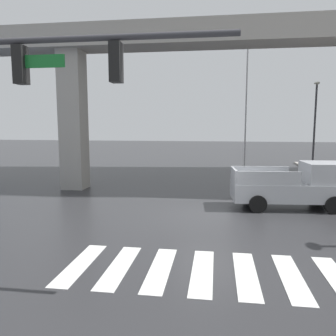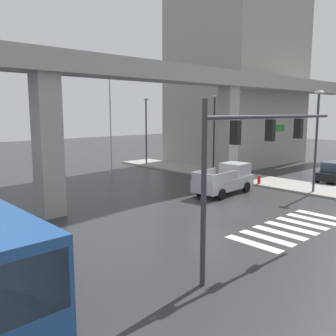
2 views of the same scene
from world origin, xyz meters
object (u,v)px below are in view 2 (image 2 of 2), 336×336
Objects in this scene: pickup_truck at (226,180)px; sedan_black at (335,172)px; traffic_signal_mast at (253,145)px; street_lamp_mid_block at (214,126)px; fire_hydrant at (259,180)px; flagpole at (111,109)px; street_lamp_far_north at (146,124)px; street_lamp_near_corner at (317,130)px.

pickup_truck is 1.20× the size of sedan_black.
street_lamp_mid_block is (13.64, 13.38, -0.01)m from traffic_signal_mast.
flagpole is (-5.37, 12.62, 5.62)m from fire_hydrant.
street_lamp_mid_block reaches higher than sedan_black.
street_lamp_mid_block is 9.61m from flagpole.
flagpole reaches higher than street_lamp_mid_block.
street_lamp_mid_block reaches higher than pickup_truck.
sedan_black is (10.00, -3.48, -0.14)m from pickup_truck.
street_lamp_far_north is (4.55, 14.55, 3.57)m from pickup_truck.
pickup_truck is at bearing 42.53° from traffic_signal_mast.
street_lamp_far_north is 8.52× the size of fire_hydrant.
street_lamp_far_north is at bearing 59.20° from traffic_signal_mast.
traffic_signal_mast is at bearing -163.51° from street_lamp_near_corner.
street_lamp_mid_block is (-5.45, 8.52, 3.70)m from sedan_black.
traffic_signal_mast is at bearing -165.73° from sedan_black.
street_lamp_mid_block is at bearing 122.59° from sedan_black.
pickup_truck is 0.50× the size of flagpole.
street_lamp_near_corner is 0.69× the size of flagpole.
flagpole is (-11.22, 16.07, 5.20)m from sedan_black.
flagpole is (7.87, 20.93, 1.49)m from traffic_signal_mast.
traffic_signal_mast reaches higher than fire_hydrant.
street_lamp_mid_block is at bearing 44.45° from traffic_signal_mast.
flagpole is at bearing 69.38° from traffic_signal_mast.
sedan_black is at bearing 14.27° from traffic_signal_mast.
sedan_black is at bearing -57.41° from street_lamp_mid_block.
fire_hydrant is (-0.40, 4.26, -4.13)m from street_lamp_near_corner.
street_lamp_far_north is at bearing 72.63° from pickup_truck.
traffic_signal_mast is 0.83× the size of flagpole.
traffic_signal_mast is (-9.09, -8.34, 3.57)m from pickup_truck.
sedan_black is 0.50× the size of traffic_signal_mast.
street_lamp_mid_block is 1.00× the size of street_lamp_far_north.
street_lamp_near_corner reaches higher than fire_hydrant.
pickup_truck is 7.67m from street_lamp_mid_block.
fire_hydrant is at bearing -66.96° from flagpole.
street_lamp_mid_block is at bearing -52.59° from flagpole.
fire_hydrant is 14.82m from flagpole.
traffic_signal_mast is at bearing -147.91° from fire_hydrant.
fire_hydrant is (13.24, 8.30, -4.13)m from traffic_signal_mast.
street_lamp_near_corner is at bearing -71.14° from flagpole.
sedan_black is 19.20m from street_lamp_far_north.
sedan_black is 10.77m from street_lamp_mid_block.
flagpole is (-5.77, -1.96, 1.49)m from street_lamp_far_north.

